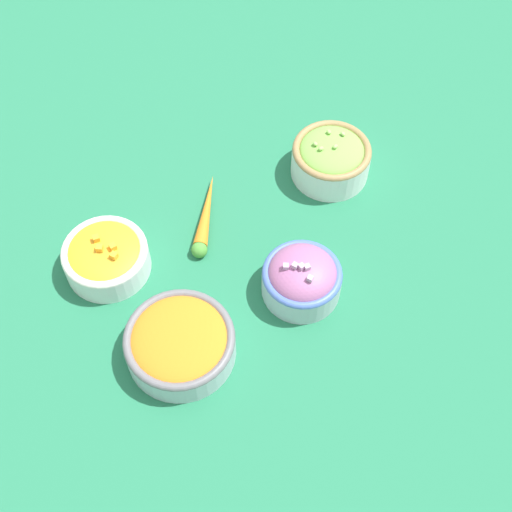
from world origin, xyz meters
name	(u,v)px	position (x,y,z in m)	size (l,w,h in m)	color
ground_plane	(256,267)	(0.00, 0.00, 0.00)	(3.00, 3.00, 0.00)	#23704C
bowl_carrots	(180,343)	(-0.16, -0.07, 0.03)	(0.15, 0.15, 0.05)	#B2C1CC
bowl_squash	(106,256)	(-0.19, 0.11, 0.03)	(0.13, 0.13, 0.06)	white
bowl_red_onion	(302,278)	(0.04, -0.07, 0.03)	(0.11, 0.11, 0.08)	#B2C1CC
bowl_lettuce	(331,158)	(0.20, 0.09, 0.04)	(0.13, 0.13, 0.07)	white
loose_carrot	(205,217)	(-0.02, 0.11, 0.01)	(0.11, 0.13, 0.02)	orange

